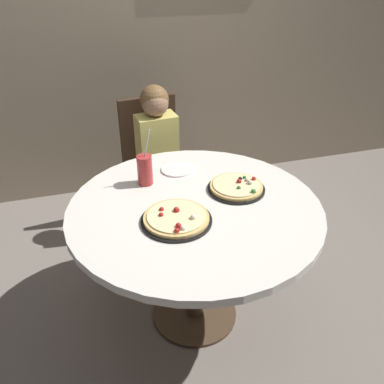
# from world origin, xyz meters

# --- Properties ---
(ground_plane) EXTENTS (8.00, 8.00, 0.00)m
(ground_plane) POSITION_xyz_m (0.00, 0.00, 0.00)
(ground_plane) COLOR slate
(wall_with_window) EXTENTS (5.20, 0.14, 2.90)m
(wall_with_window) POSITION_xyz_m (0.00, 1.64, 1.45)
(wall_with_window) COLOR gray
(wall_with_window) RESTS_ON ground_plane
(dining_table) EXTENTS (1.24, 1.24, 0.75)m
(dining_table) POSITION_xyz_m (0.00, 0.00, 0.66)
(dining_table) COLOR silver
(dining_table) RESTS_ON ground_plane
(chair_wooden) EXTENTS (0.44, 0.44, 0.95)m
(chair_wooden) POSITION_xyz_m (-0.01, 0.99, 0.53)
(chair_wooden) COLOR #382619
(chair_wooden) RESTS_ON ground_plane
(diner_child) EXTENTS (0.29, 0.42, 1.08)m
(diner_child) POSITION_xyz_m (0.01, 0.81, 0.48)
(diner_child) COLOR #3F4766
(diner_child) RESTS_ON ground_plane
(pizza_veggie) EXTENTS (0.33, 0.33, 0.05)m
(pizza_veggie) POSITION_xyz_m (-0.12, -0.10, 0.77)
(pizza_veggie) COLOR black
(pizza_veggie) RESTS_ON dining_table
(pizza_cheese) EXTENTS (0.30, 0.30, 0.05)m
(pizza_cheese) POSITION_xyz_m (0.25, 0.08, 0.77)
(pizza_cheese) COLOR black
(pizza_cheese) RESTS_ON dining_table
(soda_cup) EXTENTS (0.08, 0.08, 0.31)m
(soda_cup) POSITION_xyz_m (-0.19, 0.28, 0.83)
(soda_cup) COLOR #B73333
(soda_cup) RESTS_ON dining_table
(plate_small) EXTENTS (0.18, 0.18, 0.01)m
(plate_small) POSITION_xyz_m (0.01, 0.38, 0.76)
(plate_small) COLOR white
(plate_small) RESTS_ON dining_table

